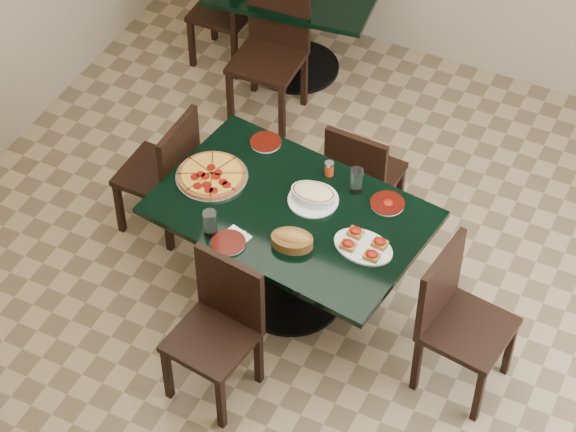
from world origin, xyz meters
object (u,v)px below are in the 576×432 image
at_px(pepperoni_pizza, 212,175).
at_px(chair_left, 166,169).
at_px(main_table, 291,232).
at_px(back_chair_left, 232,6).
at_px(chair_right, 455,313).
at_px(bread_basket, 292,240).
at_px(chair_near, 220,322).
at_px(bruschetta_platter, 363,245).
at_px(lasagna_casserole, 313,195).
at_px(chair_far, 361,174).
at_px(back_chair_near, 272,44).
at_px(back_table, 298,10).

bearing_deg(pepperoni_pizza, chair_left, 159.07).
distance_m(main_table, back_chair_left, 2.35).
xyz_separation_m(chair_right, back_chair_left, (-2.44, 2.01, -0.04)).
height_order(main_table, pepperoni_pizza, pepperoni_pizza).
distance_m(chair_right, bread_basket, 0.97).
distance_m(chair_right, pepperoni_pizza, 1.60).
bearing_deg(chair_near, pepperoni_pizza, 127.84).
height_order(bread_basket, bruschetta_platter, bread_basket).
bearing_deg(back_chair_left, bruschetta_platter, 41.78).
distance_m(chair_left, pepperoni_pizza, 0.52).
height_order(chair_near, lasagna_casserole, chair_near).
height_order(chair_far, lasagna_casserole, chair_far).
xyz_separation_m(main_table, chair_right, (1.05, -0.12, -0.04)).
bearing_deg(lasagna_casserole, back_chair_near, 120.94).
bearing_deg(main_table, back_chair_left, 133.90).
relative_size(chair_near, chair_right, 0.96).
distance_m(main_table, bread_basket, 0.35).
bearing_deg(back_chair_near, chair_far, -41.74).
bearing_deg(back_chair_near, chair_right, -43.27).
distance_m(back_chair_near, back_chair_left, 0.60).
relative_size(back_chair_left, lasagna_casserole, 3.05).
relative_size(chair_near, pepperoni_pizza, 2.14).
xyz_separation_m(back_table, back_chair_left, (-0.46, -0.12, -0.03)).
bearing_deg(chair_near, chair_left, 140.66).
relative_size(chair_right, bruschetta_platter, 2.52).
bearing_deg(chair_near, chair_right, 34.72).
distance_m(chair_far, bruschetta_platter, 0.91).
relative_size(main_table, bread_basket, 6.15).
distance_m(chair_near, bread_basket, 0.59).
bearing_deg(back_chair_left, chair_right, 48.85).
bearing_deg(bruschetta_platter, main_table, 177.89).
bearing_deg(lasagna_casserole, chair_near, -104.25).
distance_m(chair_right, back_chair_left, 3.16).
xyz_separation_m(back_table, pepperoni_pizza, (0.40, -1.98, 0.24)).
height_order(chair_right, back_chair_left, chair_right).
xyz_separation_m(main_table, back_chair_left, (-1.39, 1.89, -0.07)).
xyz_separation_m(chair_left, pepperoni_pizza, (0.42, -0.16, 0.26)).
bearing_deg(back_chair_left, bread_basket, 33.77).
xyz_separation_m(back_table, chair_left, (-0.02, -1.81, -0.02)).
height_order(chair_near, back_chair_near, back_chair_near).
bearing_deg(chair_far, main_table, 80.74).
bearing_deg(chair_right, chair_far, 55.14).
bearing_deg(lasagna_casserole, bruschetta_platter, -31.03).
xyz_separation_m(chair_near, back_chair_near, (-0.82, 2.27, 0.04)).
height_order(main_table, bruschetta_platter, bruschetta_platter).
height_order(main_table, back_chair_left, back_chair_left).
bearing_deg(pepperoni_pizza, back_table, 101.41).
xyz_separation_m(main_table, back_table, (-0.93, 2.01, -0.04)).
relative_size(back_table, chair_left, 1.38).
bearing_deg(chair_left, chair_near, 44.27).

